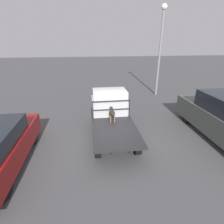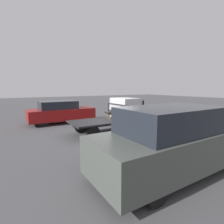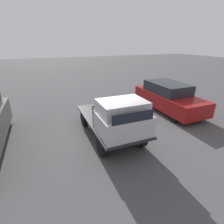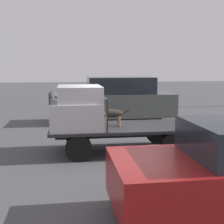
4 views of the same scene
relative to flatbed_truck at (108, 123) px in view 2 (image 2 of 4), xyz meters
name	(u,v)px [view 2 (image 2 of 4)]	position (x,y,z in m)	size (l,w,h in m)	color
ground_plane	(108,133)	(0.00, 0.00, -0.55)	(80.00, 80.00, 0.00)	#474749
flatbed_truck	(108,123)	(0.00, 0.00, 0.00)	(4.04, 1.82, 0.74)	black
truck_cab	(126,108)	(1.25, 0.00, 0.73)	(1.38, 1.70, 1.14)	#B7B7BC
truck_headboard	(116,109)	(0.53, 0.00, 0.75)	(0.04, 1.70, 0.85)	#232326
dog	(113,112)	(0.37, 0.00, 0.56)	(1.02, 0.23, 0.61)	brown
parked_sedan	(61,112)	(-1.42, 4.15, 0.24)	(4.46, 1.79, 1.56)	black
parked_pickup_far	(174,141)	(-0.61, -4.89, 0.41)	(5.14, 1.92, 1.95)	black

